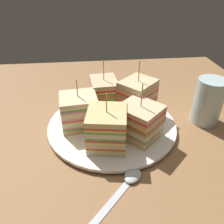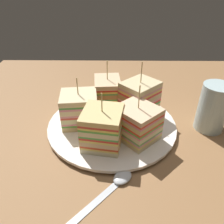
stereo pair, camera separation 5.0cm
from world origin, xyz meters
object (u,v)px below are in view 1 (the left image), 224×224
at_px(spoon, 128,182).
at_px(sandwich_wedge_3, 137,98).
at_px(sandwich_wedge_1, 107,128).
at_px(sandwich_wedge_2, 139,121).
at_px(plate, 112,124).
at_px(sandwich_wedge_0, 80,110).
at_px(sandwich_wedge_4, 104,94).
at_px(drinking_glass, 207,104).

bearing_deg(spoon, sandwich_wedge_3, 27.64).
distance_m(sandwich_wedge_1, sandwich_wedge_2, 0.07).
distance_m(plate, spoon, 0.17).
bearing_deg(sandwich_wedge_0, sandwich_wedge_4, 42.22).
bearing_deg(spoon, sandwich_wedge_0, 68.57).
distance_m(plate, sandwich_wedge_3, 0.09).
relative_size(sandwich_wedge_3, spoon, 1.17).
distance_m(sandwich_wedge_2, drinking_glass, 0.18).
relative_size(sandwich_wedge_0, sandwich_wedge_1, 0.98).
distance_m(sandwich_wedge_0, drinking_glass, 0.30).
xyz_separation_m(plate, sandwich_wedge_0, (-0.07, 0.00, 0.04)).
bearing_deg(drinking_glass, spoon, -141.95).
height_order(sandwich_wedge_0, sandwich_wedge_2, sandwich_wedge_2).
xyz_separation_m(sandwich_wedge_0, drinking_glass, (0.30, -0.00, -0.00)).
distance_m(sandwich_wedge_1, sandwich_wedge_4, 0.14).
height_order(sandwich_wedge_2, spoon, sandwich_wedge_2).
height_order(sandwich_wedge_3, drinking_glass, sandwich_wedge_3).
relative_size(sandwich_wedge_0, sandwich_wedge_3, 0.84).
bearing_deg(sandwich_wedge_4, sandwich_wedge_0, -46.47).
bearing_deg(plate, drinking_glass, 0.62).
relative_size(sandwich_wedge_2, sandwich_wedge_3, 0.90).
relative_size(plate, sandwich_wedge_2, 2.42).
distance_m(sandwich_wedge_1, sandwich_wedge_3, 0.14).
relative_size(sandwich_wedge_1, sandwich_wedge_2, 0.95).
distance_m(sandwich_wedge_1, spoon, 0.11).
distance_m(sandwich_wedge_4, spoon, 0.25).
bearing_deg(spoon, drinking_glass, -9.16).
relative_size(plate, sandwich_wedge_3, 2.18).
relative_size(sandwich_wedge_3, drinking_glass, 1.23).
bearing_deg(sandwich_wedge_1, plate, -4.84).
bearing_deg(sandwich_wedge_1, sandwich_wedge_2, -64.98).
distance_m(sandwich_wedge_0, sandwich_wedge_4, 0.09).
height_order(sandwich_wedge_4, spoon, sandwich_wedge_4).
xyz_separation_m(sandwich_wedge_2, sandwich_wedge_4, (-0.06, 0.12, 0.00)).
bearing_deg(plate, sandwich_wedge_3, 28.42).
bearing_deg(spoon, plate, 46.06).
height_order(plate, drinking_glass, drinking_glass).
xyz_separation_m(sandwich_wedge_2, sandwich_wedge_3, (0.01, 0.09, 0.01)).
bearing_deg(sandwich_wedge_0, sandwich_wedge_1, -59.70).
xyz_separation_m(plate, sandwich_wedge_3, (0.06, 0.04, 0.05)).
xyz_separation_m(sandwich_wedge_4, spoon, (0.02, -0.24, -0.05)).
height_order(sandwich_wedge_0, sandwich_wedge_4, sandwich_wedge_4).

